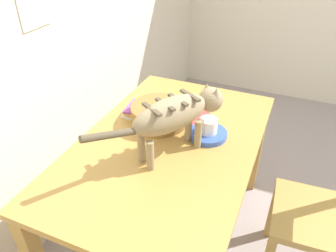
# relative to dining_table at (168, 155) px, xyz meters

# --- Properties ---
(wall_rear) EXTENTS (5.17, 0.11, 2.50)m
(wall_rear) POSITION_rel_dining_table_xyz_m (-0.06, 0.73, 0.61)
(wall_rear) COLOR #ECE2C7
(wall_rear) RESTS_ON ground_plane
(dining_table) EXTENTS (1.39, 0.87, 0.73)m
(dining_table) POSITION_rel_dining_table_xyz_m (0.00, 0.00, 0.00)
(dining_table) COLOR #AE843E
(dining_table) RESTS_ON ground_plane
(cat) EXTENTS (0.65, 0.42, 0.30)m
(cat) POSITION_rel_dining_table_xyz_m (-0.05, -0.06, 0.30)
(cat) COLOR #95825D
(cat) RESTS_ON dining_table
(saucer_bowl) EXTENTS (0.20, 0.20, 0.03)m
(saucer_bowl) POSITION_rel_dining_table_xyz_m (0.13, -0.17, 0.10)
(saucer_bowl) COLOR #3658BB
(saucer_bowl) RESTS_ON dining_table
(coffee_mug) EXTENTS (0.13, 0.09, 0.08)m
(coffee_mug) POSITION_rel_dining_table_xyz_m (0.13, -0.17, 0.15)
(coffee_mug) COLOR white
(coffee_mug) RESTS_ON saucer_bowl
(magazine) EXTENTS (0.25, 0.22, 0.01)m
(magazine) POSITION_rel_dining_table_xyz_m (0.31, -0.00, 0.09)
(magazine) COLOR #E1423D
(magazine) RESTS_ON dining_table
(book_stack) EXTENTS (0.18, 0.13, 0.05)m
(book_stack) POSITION_rel_dining_table_xyz_m (0.20, 0.28, 0.11)
(book_stack) COLOR silver
(book_stack) RESTS_ON dining_table
(wicker_basket) EXTENTS (0.31, 0.31, 0.11)m
(wicker_basket) POSITION_rel_dining_table_xyz_m (0.15, 0.12, 0.14)
(wicker_basket) COLOR olive
(wicker_basket) RESTS_ON dining_table
(wooden_chair_near) EXTENTS (0.44, 0.44, 0.93)m
(wooden_chair_near) POSITION_rel_dining_table_xyz_m (0.08, -0.82, -0.19)
(wooden_chair_near) COLOR #A7833F
(wooden_chair_near) RESTS_ON ground_plane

